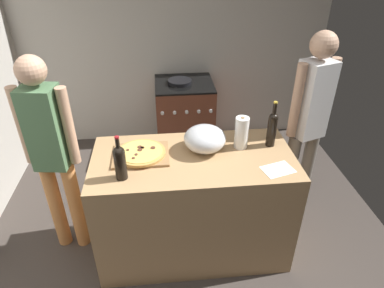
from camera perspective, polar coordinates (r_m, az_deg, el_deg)
ground_plane at (r=3.46m, az=-3.43°, el=-9.88°), size 3.87×3.28×0.02m
kitchen_wall_rear at (r=4.09m, az=-5.06°, el=17.77°), size 3.87×0.10×2.60m
counter at (r=2.74m, az=0.21°, el=-10.14°), size 1.48×0.72×0.91m
cutting_board at (r=2.49m, az=-8.55°, el=-1.80°), size 0.40×0.32×0.02m
pizza at (r=2.48m, az=-8.59°, el=-1.40°), size 0.36×0.36×0.03m
mixing_bowl at (r=2.49m, az=2.16°, el=0.89°), size 0.31×0.31×0.19m
paper_towel_roll at (r=2.54m, az=8.33°, el=1.89°), size 0.10×0.10×0.25m
wine_bottle_green at (r=2.23m, az=-12.04°, el=-2.82°), size 0.08×0.08×0.32m
wine_bottle_amber at (r=2.59m, az=13.33°, el=2.72°), size 0.07×0.07×0.36m
recipe_sheet at (r=2.40m, az=14.25°, el=-4.19°), size 0.24×0.20×0.00m
stove at (r=4.03m, az=-1.28°, el=4.54°), size 0.65×0.64×0.91m
person_in_stripes at (r=2.66m, az=-22.60°, el=-0.76°), size 0.40×0.23×1.65m
person_in_red at (r=2.95m, az=19.04°, el=4.05°), size 0.39×0.27×1.71m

